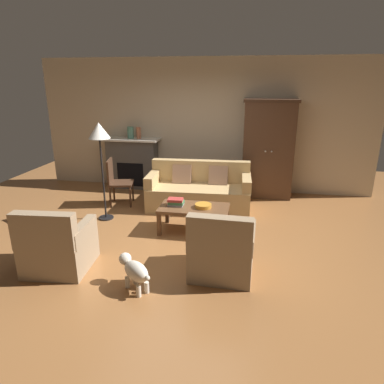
{
  "coord_description": "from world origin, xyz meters",
  "views": [
    {
      "loc": [
        1.12,
        -4.89,
        2.35
      ],
      "look_at": [
        0.13,
        0.52,
        0.55
      ],
      "focal_mm": 32.24,
      "sensor_mm": 36.0,
      "label": 1
    }
  ],
  "objects_px": {
    "couch": "(199,191)",
    "mantel_vase_jade": "(131,133)",
    "dog": "(135,270)",
    "fireplace": "(133,163)",
    "armoire": "(268,149)",
    "armchair_near_right": "(222,251)",
    "floor_lamp": "(99,136)",
    "side_chair_wooden": "(116,179)",
    "armchair_near_left": "(57,247)",
    "mantel_vase_terracotta": "(139,133)",
    "fruit_bowl": "(203,206)",
    "book_stack": "(176,202)",
    "coffee_table": "(194,210)"
  },
  "relations": [
    {
      "from": "floor_lamp",
      "to": "couch",
      "type": "bearing_deg",
      "value": 29.17
    },
    {
      "from": "book_stack",
      "to": "floor_lamp",
      "type": "distance_m",
      "value": 1.67
    },
    {
      "from": "couch",
      "to": "side_chair_wooden",
      "type": "distance_m",
      "value": 1.62
    },
    {
      "from": "mantel_vase_jade",
      "to": "mantel_vase_terracotta",
      "type": "relative_size",
      "value": 1.01
    },
    {
      "from": "couch",
      "to": "mantel_vase_terracotta",
      "type": "bearing_deg",
      "value": 146.23
    },
    {
      "from": "mantel_vase_jade",
      "to": "armchair_near_left",
      "type": "bearing_deg",
      "value": -85.74
    },
    {
      "from": "armchair_near_right",
      "to": "side_chair_wooden",
      "type": "bearing_deg",
      "value": 135.92
    },
    {
      "from": "armoire",
      "to": "armchair_near_right",
      "type": "height_order",
      "value": "armoire"
    },
    {
      "from": "armchair_near_left",
      "to": "armchair_near_right",
      "type": "relative_size",
      "value": 1.0
    },
    {
      "from": "couch",
      "to": "fruit_bowl",
      "type": "height_order",
      "value": "couch"
    },
    {
      "from": "fireplace",
      "to": "side_chair_wooden",
      "type": "distance_m",
      "value": 1.15
    },
    {
      "from": "side_chair_wooden",
      "to": "floor_lamp",
      "type": "xyz_separation_m",
      "value": [
        0.07,
        -0.73,
        0.94
      ]
    },
    {
      "from": "armchair_near_right",
      "to": "fruit_bowl",
      "type": "bearing_deg",
      "value": 108.98
    },
    {
      "from": "armoire",
      "to": "mantel_vase_jade",
      "type": "bearing_deg",
      "value": 178.83
    },
    {
      "from": "coffee_table",
      "to": "armchair_near_left",
      "type": "bearing_deg",
      "value": -135.76
    },
    {
      "from": "coffee_table",
      "to": "book_stack",
      "type": "height_order",
      "value": "book_stack"
    },
    {
      "from": "mantel_vase_terracotta",
      "to": "armchair_near_right",
      "type": "relative_size",
      "value": 0.28
    },
    {
      "from": "side_chair_wooden",
      "to": "coffee_table",
      "type": "bearing_deg",
      "value": -29.99
    },
    {
      "from": "mantel_vase_jade",
      "to": "couch",
      "type": "bearing_deg",
      "value": -30.84
    },
    {
      "from": "armoire",
      "to": "armchair_near_right",
      "type": "xyz_separation_m",
      "value": [
        -0.61,
        -3.26,
        -0.68
      ]
    },
    {
      "from": "armoire",
      "to": "mantel_vase_terracotta",
      "type": "bearing_deg",
      "value": 178.76
    },
    {
      "from": "floor_lamp",
      "to": "armoire",
      "type": "bearing_deg",
      "value": 32.71
    },
    {
      "from": "armchair_near_right",
      "to": "floor_lamp",
      "type": "height_order",
      "value": "floor_lamp"
    },
    {
      "from": "mantel_vase_jade",
      "to": "armchair_near_left",
      "type": "distance_m",
      "value": 3.71
    },
    {
      "from": "armchair_near_left",
      "to": "armchair_near_right",
      "type": "bearing_deg",
      "value": 7.08
    },
    {
      "from": "side_chair_wooden",
      "to": "couch",
      "type": "bearing_deg",
      "value": 4.36
    },
    {
      "from": "fruit_bowl",
      "to": "book_stack",
      "type": "height_order",
      "value": "book_stack"
    },
    {
      "from": "mantel_vase_jade",
      "to": "mantel_vase_terracotta",
      "type": "bearing_deg",
      "value": 0.0
    },
    {
      "from": "armoire",
      "to": "armchair_near_left",
      "type": "xyz_separation_m",
      "value": [
        -2.68,
        -3.52,
        -0.68
      ]
    },
    {
      "from": "fruit_bowl",
      "to": "mantel_vase_jade",
      "type": "relative_size",
      "value": 1.04
    },
    {
      "from": "mantel_vase_terracotta",
      "to": "dog",
      "type": "relative_size",
      "value": 0.52
    },
    {
      "from": "couch",
      "to": "mantel_vase_jade",
      "type": "height_order",
      "value": "mantel_vase_jade"
    },
    {
      "from": "dog",
      "to": "fireplace",
      "type": "bearing_deg",
      "value": 109.76
    },
    {
      "from": "armchair_near_right",
      "to": "side_chair_wooden",
      "type": "relative_size",
      "value": 0.98
    },
    {
      "from": "mantel_vase_terracotta",
      "to": "fruit_bowl",
      "type": "bearing_deg",
      "value": -50.44
    },
    {
      "from": "fireplace",
      "to": "armchair_near_left",
      "type": "distance_m",
      "value": 3.62
    },
    {
      "from": "armoire",
      "to": "side_chair_wooden",
      "type": "xyz_separation_m",
      "value": [
        -2.88,
        -1.07,
        -0.49
      ]
    },
    {
      "from": "mantel_vase_terracotta",
      "to": "side_chair_wooden",
      "type": "distance_m",
      "value": 1.35
    },
    {
      "from": "side_chair_wooden",
      "to": "floor_lamp",
      "type": "relative_size",
      "value": 0.53
    },
    {
      "from": "mantel_vase_terracotta",
      "to": "floor_lamp",
      "type": "height_order",
      "value": "floor_lamp"
    },
    {
      "from": "fruit_bowl",
      "to": "armchair_near_right",
      "type": "height_order",
      "value": "armchair_near_right"
    },
    {
      "from": "fruit_bowl",
      "to": "book_stack",
      "type": "xyz_separation_m",
      "value": [
        -0.45,
        0.02,
        0.03
      ]
    },
    {
      "from": "fireplace",
      "to": "armoire",
      "type": "xyz_separation_m",
      "value": [
        2.95,
        -0.08,
        0.43
      ]
    },
    {
      "from": "fireplace",
      "to": "side_chair_wooden",
      "type": "bearing_deg",
      "value": -86.33
    },
    {
      "from": "armoire",
      "to": "mantel_vase_terracotta",
      "type": "relative_size",
      "value": 7.99
    },
    {
      "from": "armoire",
      "to": "couch",
      "type": "distance_m",
      "value": 1.72
    },
    {
      "from": "mantel_vase_jade",
      "to": "floor_lamp",
      "type": "distance_m",
      "value": 1.88
    },
    {
      "from": "book_stack",
      "to": "side_chair_wooden",
      "type": "bearing_deg",
      "value": 145.34
    },
    {
      "from": "book_stack",
      "to": "fireplace",
      "type": "bearing_deg",
      "value": 124.97
    },
    {
      "from": "armoire",
      "to": "mantel_vase_terracotta",
      "type": "height_order",
      "value": "armoire"
    }
  ]
}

